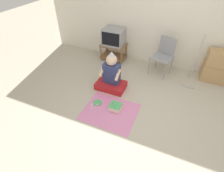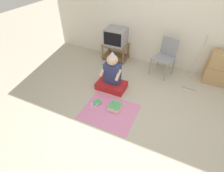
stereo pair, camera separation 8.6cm
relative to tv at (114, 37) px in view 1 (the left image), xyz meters
The scene contains 13 objects.
ground_plane 2.40m from the tv, 56.45° to the right, with size 16.00×16.00×0.00m, color #BCB29E.
wall_back 1.45m from the tv, 11.33° to the left, with size 6.40×0.06×2.55m.
tv_stand 0.39m from the tv, 90.00° to the right, with size 0.66×0.45×0.42m.
tv is the anchor object (origin of this frame).
folding_chair 1.36m from the tv, ahead, with size 0.54×0.52×0.88m.
cardboard_box_stack 2.55m from the tv, ahead, with size 0.56×0.39×0.73m.
dust_mop 2.09m from the tv, 11.42° to the right, with size 0.28×0.42×1.23m.
person_seated 1.34m from the tv, 69.60° to the right, with size 0.63×0.42×0.88m.
party_cloth 2.14m from the tv, 69.21° to the right, with size 1.01×0.84×0.01m.
birthday_cake 2.05m from the tv, 66.18° to the right, with size 0.23×0.23×0.17m.
paper_plate 1.93m from the tv, 77.49° to the right, with size 0.17×0.17×0.01m.
plastic_spoon_near 2.01m from the tv, 77.23° to the right, with size 0.04×0.14×0.01m.
plastic_spoon_far 2.02m from the tv, 80.27° to the right, with size 0.07×0.14×0.01m.
Camera 1 is at (0.38, -2.08, 2.46)m, focal length 28.00 mm.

